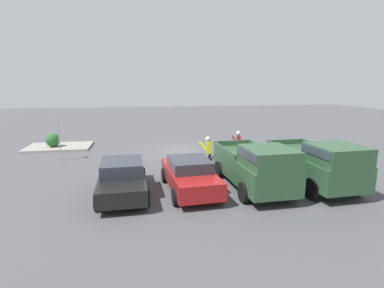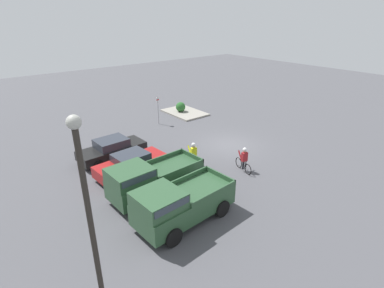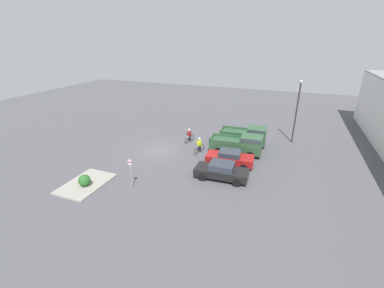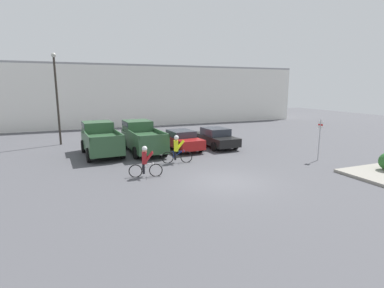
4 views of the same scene
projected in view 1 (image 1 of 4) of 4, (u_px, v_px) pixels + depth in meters
name	position (u px, v px, depth m)	size (l,w,h in m)	color
ground_plane	(179.00, 150.00, 20.79)	(80.00, 80.00, 0.00)	#4C4C51
pickup_truck_0	(318.00, 163.00, 13.10)	(2.52, 5.07, 2.13)	#2D5133
pickup_truck_1	(255.00, 165.00, 12.83)	(2.37, 5.33, 2.11)	#2D5133
sedan_0	(189.00, 175.00, 12.77)	(2.20, 4.55, 1.42)	maroon
sedan_1	(122.00, 177.00, 12.35)	(2.13, 4.59, 1.45)	black
cyclist_0	(208.00, 151.00, 16.52)	(1.83, 0.57, 1.72)	black
cyclist_1	(238.00, 143.00, 18.97)	(1.69, 0.55, 1.64)	black
fire_lane_sign	(59.00, 135.00, 17.70)	(0.08, 0.30, 2.58)	#9E9EA3
curb_island	(59.00, 147.00, 21.48)	(4.37, 2.98, 0.15)	gray
shrub	(53.00, 140.00, 21.07)	(0.96, 0.96, 0.96)	#286028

